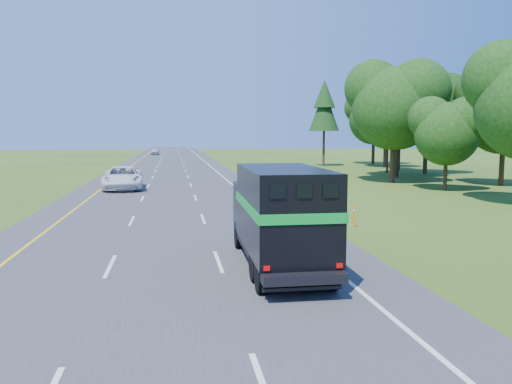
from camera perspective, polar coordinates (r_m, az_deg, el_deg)
road at (r=56.20m, az=-9.76°, el=1.94°), size 15.00×260.00×0.04m
lane_markings at (r=56.19m, az=-9.76°, el=1.97°), size 11.15×260.00×0.01m
tree_wall_right at (r=44.26m, az=26.28°, el=7.90°), size 16.00×100.00×12.00m
horse_truck at (r=16.51m, az=2.71°, el=-2.53°), size 2.55×7.66×3.37m
white_suv at (r=42.06m, az=-14.97°, el=1.59°), size 3.51×6.86×1.85m
far_car at (r=113.12m, az=-11.48°, el=4.56°), size 1.83×4.31×1.45m
delineator at (r=24.61m, az=11.11°, el=-2.64°), size 0.09×0.05×1.06m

